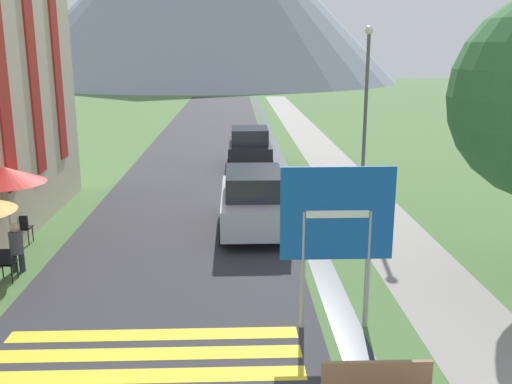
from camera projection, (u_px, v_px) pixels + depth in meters
name	position (u px, v px, depth m)	size (l,w,h in m)	color
ground_plane	(256.00, 169.00, 25.69)	(160.00, 160.00, 0.00)	#476B38
road	(210.00, 136.00, 35.29)	(6.40, 60.00, 0.01)	#2D2D33
footpath	(308.00, 135.00, 35.51)	(2.20, 60.00, 0.01)	gray
drainage_channel	(269.00, 136.00, 35.42)	(0.60, 60.00, 0.00)	black
crosswalk_marking	(145.00, 365.00, 9.75)	(5.44, 2.54, 0.01)	yellow
road_sign	(337.00, 225.00, 10.58)	(2.12, 0.11, 3.18)	#9E9EA3
parked_car_near	(254.00, 200.00, 16.87)	(1.99, 4.50, 1.82)	#B2B2B7
parked_car_far	(250.00, 147.00, 25.83)	(1.99, 3.86, 1.82)	black
cafe_chair_far_left	(22.00, 226.00, 15.65)	(0.40, 0.40, 0.85)	black
cafe_chair_near_right	(5.00, 261.00, 13.07)	(0.40, 0.40, 0.85)	black
cafe_umbrella_middle_red	(5.00, 175.00, 14.20)	(1.97, 1.97, 2.40)	#B7B2A8
person_seated_near	(16.00, 245.00, 13.69)	(0.32, 0.32, 1.21)	#282833
streetlamp	(366.00, 102.00, 19.51)	(0.28, 0.28, 5.99)	#515156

